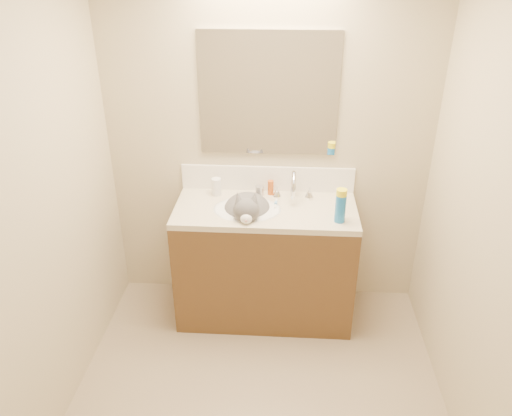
# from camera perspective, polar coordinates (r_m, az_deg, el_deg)

# --- Properties ---
(room_shell) EXTENTS (2.24, 2.54, 2.52)m
(room_shell) POSITION_cam_1_polar(r_m,az_deg,el_deg) (2.13, 0.00, 2.87)
(room_shell) COLOR tan
(room_shell) RESTS_ON ground
(vanity_cabinet) EXTENTS (1.20, 0.55, 0.82)m
(vanity_cabinet) POSITION_cam_1_polar(r_m,az_deg,el_deg) (3.51, 1.04, -6.45)
(vanity_cabinet) COLOR #52361C
(vanity_cabinet) RESTS_ON ground
(counter_slab) EXTENTS (1.20, 0.55, 0.04)m
(counter_slab) POSITION_cam_1_polar(r_m,az_deg,el_deg) (3.29, 1.10, -0.24)
(counter_slab) COLOR beige
(counter_slab) RESTS_ON vanity_cabinet
(basin) EXTENTS (0.45, 0.36, 0.14)m
(basin) POSITION_cam_1_polar(r_m,az_deg,el_deg) (3.30, -1.02, -1.19)
(basin) COLOR white
(basin) RESTS_ON vanity_cabinet
(faucet) EXTENTS (0.28, 0.20, 0.21)m
(faucet) POSITION_cam_1_polar(r_m,az_deg,el_deg) (3.36, 4.29, 2.35)
(faucet) COLOR silver
(faucet) RESTS_ON counter_slab
(cat) EXTENTS (0.38, 0.46, 0.34)m
(cat) POSITION_cam_1_polar(r_m,az_deg,el_deg) (3.27, -1.00, -0.40)
(cat) COLOR #504D50
(cat) RESTS_ON basin
(backsplash) EXTENTS (1.20, 0.02, 0.18)m
(backsplash) POSITION_cam_1_polar(r_m,az_deg,el_deg) (3.48, 1.32, 3.38)
(backsplash) COLOR white
(backsplash) RESTS_ON counter_slab
(mirror) EXTENTS (0.90, 0.02, 0.80)m
(mirror) POSITION_cam_1_polar(r_m,az_deg,el_deg) (3.28, 1.44, 12.82)
(mirror) COLOR white
(mirror) RESTS_ON room_shell
(pill_bottle) EXTENTS (0.08, 0.08, 0.12)m
(pill_bottle) POSITION_cam_1_polar(r_m,az_deg,el_deg) (3.44, -4.55, 2.44)
(pill_bottle) COLOR silver
(pill_bottle) RESTS_ON counter_slab
(pill_label) EXTENTS (0.07, 0.07, 0.04)m
(pill_label) POSITION_cam_1_polar(r_m,az_deg,el_deg) (3.44, -4.54, 2.22)
(pill_label) COLOR orange
(pill_label) RESTS_ON pill_bottle
(silver_jar) EXTENTS (0.06, 0.06, 0.07)m
(silver_jar) POSITION_cam_1_polar(r_m,az_deg,el_deg) (3.43, 0.39, 1.99)
(silver_jar) COLOR #B7B7BC
(silver_jar) RESTS_ON counter_slab
(amber_bottle) EXTENTS (0.05, 0.05, 0.10)m
(amber_bottle) POSITION_cam_1_polar(r_m,az_deg,el_deg) (3.44, 1.69, 2.35)
(amber_bottle) COLOR #BF5116
(amber_bottle) RESTS_ON counter_slab
(toothbrush) EXTENTS (0.02, 0.13, 0.01)m
(toothbrush) POSITION_cam_1_polar(r_m,az_deg,el_deg) (3.32, 2.28, 0.51)
(toothbrush) COLOR silver
(toothbrush) RESTS_ON counter_slab
(toothbrush_head) EXTENTS (0.02, 0.03, 0.02)m
(toothbrush_head) POSITION_cam_1_polar(r_m,az_deg,el_deg) (3.32, 2.28, 0.58)
(toothbrush_head) COLOR #69A7E0
(toothbrush_head) RESTS_ON counter_slab
(spray_can) EXTENTS (0.08, 0.08, 0.18)m
(spray_can) POSITION_cam_1_polar(r_m,az_deg,el_deg) (3.12, 9.62, -0.05)
(spray_can) COLOR blue
(spray_can) RESTS_ON counter_slab
(spray_cap) EXTENTS (0.08, 0.08, 0.04)m
(spray_cap) POSITION_cam_1_polar(r_m,az_deg,el_deg) (3.07, 9.78, 1.76)
(spray_cap) COLOR yellow
(spray_cap) RESTS_ON spray_can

